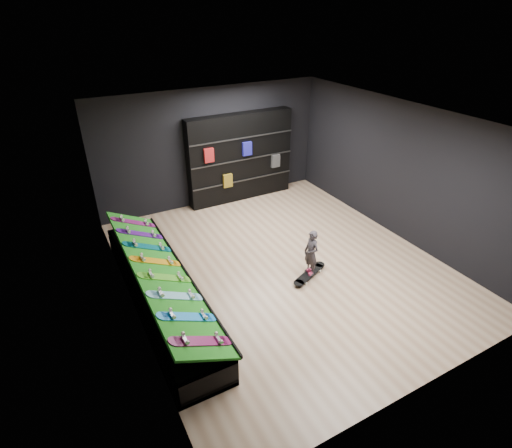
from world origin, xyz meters
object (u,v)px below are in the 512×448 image
floor_skateboard (309,275)px  child (311,261)px  display_rack (160,292)px  back_shelving (240,158)px

floor_skateboard → child: size_ratio=1.73×
floor_skateboard → display_rack: bearing=144.6°
back_shelving → child: bearing=-96.5°
back_shelving → floor_skateboard: (-0.45, -3.93, -1.11)m
floor_skateboard → child: (0.00, 0.00, 0.33)m
back_shelving → floor_skateboard: back_shelving is taller
child → floor_skateboard: bearing=0.0°
child → display_rack: bearing=-105.8°
display_rack → back_shelving: bearing=45.5°
display_rack → floor_skateboard: size_ratio=4.59×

